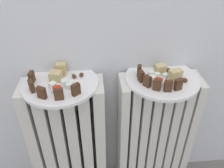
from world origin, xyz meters
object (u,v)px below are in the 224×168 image
radiator_left (70,144)px  plate_right (162,78)px  jam_bowl_left (57,89)px  plate_left (60,84)px  fork (170,78)px  jam_bowl_right (158,82)px  radiator_right (153,138)px

radiator_left → plate_right: (0.39, -0.00, 0.34)m
plate_right → jam_bowl_left: 0.40m
plate_left → jam_bowl_left: jam_bowl_left is taller
radiator_left → plate_left: plate_left is taller
plate_left → jam_bowl_left: size_ratio=7.12×
plate_right → jam_bowl_left: (-0.40, -0.06, 0.02)m
plate_left → fork: bearing=-1.2°
jam_bowl_left → jam_bowl_right: 0.36m
plate_left → jam_bowl_right: jam_bowl_right is taller
radiator_left → plate_left: bearing=-63.4°
radiator_left → plate_right: size_ratio=2.26×
plate_right → fork: (0.03, -0.01, 0.01)m
radiator_left → plate_right: 0.52m
plate_right → jam_bowl_right: size_ratio=6.95×
plate_left → jam_bowl_right: (0.36, -0.05, 0.02)m
radiator_right → plate_left: size_ratio=2.26×
radiator_right → radiator_left: bearing=180.0°
plate_right → jam_bowl_left: size_ratio=7.12×
radiator_right → plate_left: (-0.39, 0.00, 0.34)m
plate_left → fork: size_ratio=3.01×
jam_bowl_left → plate_left: bearing=86.8°
radiator_left → jam_bowl_right: size_ratio=15.68×
radiator_right → jam_bowl_left: size_ratio=16.07×
radiator_right → jam_bowl_left: (-0.40, -0.06, 0.35)m
jam_bowl_left → plate_right: bearing=8.7°
plate_right → jam_bowl_right: (-0.03, -0.05, 0.02)m
jam_bowl_right → fork: size_ratio=0.43×
jam_bowl_right → radiator_left: bearing=172.0°
radiator_left → plate_left: (0.00, -0.00, 0.34)m
jam_bowl_left → fork: (0.42, 0.05, -0.01)m
plate_left → plate_right: bearing=0.0°
radiator_right → fork: bearing=-18.1°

